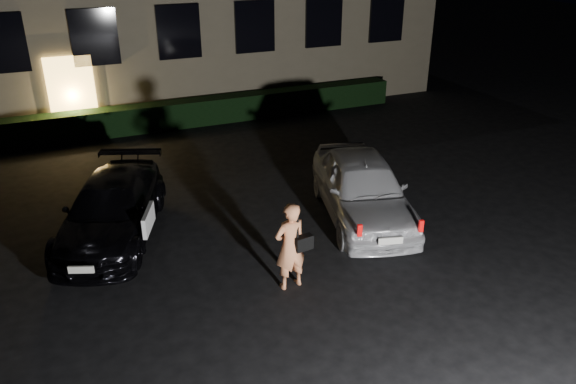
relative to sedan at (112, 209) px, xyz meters
name	(u,v)px	position (x,y,z in m)	size (l,w,h in m)	color
ground	(332,293)	(3.31, -3.75, -0.62)	(80.00, 80.00, 0.00)	black
hedge	(188,113)	(3.31, 6.75, -0.19)	(15.00, 0.70, 0.85)	black
sedan	(112,209)	(0.00, 0.00, 0.00)	(3.16, 4.60, 1.24)	black
hatch	(362,187)	(5.29, -1.33, 0.11)	(2.77, 4.58, 1.46)	silver
man	(291,246)	(2.70, -3.24, 0.23)	(0.74, 0.49, 1.69)	#E58958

